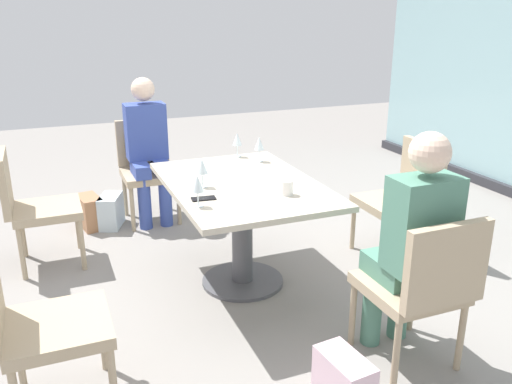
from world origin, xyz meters
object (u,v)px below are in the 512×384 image
dining_table_main (242,207)px  wine_glass_2 (198,185)px  handbag_0 (111,211)px  person_far_right (412,238)px  wine_glass_0 (202,167)px  wine_glass_3 (259,144)px  chair_front_left (32,202)px  coffee_cup (287,188)px  chair_near_window (404,192)px  chair_front_right (33,317)px  handbag_2 (90,212)px  wine_glass_1 (237,140)px  cell_phone_on_table (204,199)px  person_side_end (148,144)px  chair_far_right (422,283)px  handbag_1 (344,383)px  chair_side_end (147,164)px

dining_table_main → wine_glass_2: wine_glass_2 is taller
wine_glass_2 → handbag_0: wine_glass_2 is taller
person_far_right → wine_glass_0: 1.35m
dining_table_main → wine_glass_3: (-0.43, 0.30, 0.30)m
chair_front_left → coffee_cup: (1.14, 1.47, 0.28)m
wine_glass_0 → chair_near_window: bearing=90.1°
chair_front_right → coffee_cup: (-0.48, 1.47, 0.28)m
handbag_2 → wine_glass_2: bearing=4.4°
wine_glass_1 → cell_phone_on_table: wine_glass_1 is taller
chair_near_window → wine_glass_3: 1.15m
dining_table_main → wine_glass_1: size_ratio=7.29×
person_side_end → cell_phone_on_table: bearing=0.6°
chair_front_left → person_side_end: person_side_end is taller
chair_far_right → wine_glass_2: wine_glass_2 is taller
chair_far_right → wine_glass_2: bearing=-134.1°
chair_front_right → handbag_1: bearing=68.3°
dining_table_main → coffee_cup: 0.43m
chair_front_left → handbag_0: (-0.57, 0.60, -0.36)m
chair_front_right → wine_glass_3: 2.05m
dining_table_main → handbag_2: dining_table_main is taller
dining_table_main → wine_glass_2: (0.33, -0.39, 0.30)m
chair_front_left → handbag_2: chair_front_left is taller
handbag_0 → dining_table_main: bearing=48.6°
dining_table_main → handbag_0: bearing=-153.1°
wine_glass_2 → person_side_end: bearing=178.5°
coffee_cup → cell_phone_on_table: coffee_cup is taller
cell_phone_on_table → handbag_1: size_ratio=0.48×
chair_side_end → coffee_cup: 1.92m
chair_far_right → wine_glass_0: (-1.20, -0.78, 0.37)m
chair_far_right → chair_side_end: bearing=-162.4°
chair_front_right → handbag_0: size_ratio=2.90×
dining_table_main → wine_glass_0: bearing=-89.4°
wine_glass_2 → chair_front_left: bearing=-141.4°
person_side_end → coffee_cup: (1.72, 0.51, 0.08)m
coffee_cup → handbag_2: coffee_cup is taller
chair_side_end → handbag_2: bearing=-82.0°
person_side_end → person_far_right: 2.63m
dining_table_main → wine_glass_1: wine_glass_1 is taller
dining_table_main → handbag_2: bearing=-148.5°
dining_table_main → cell_phone_on_table: cell_phone_on_table is taller
dining_table_main → chair_far_right: size_ratio=1.55×
chair_far_right → handbag_1: size_ratio=2.90×
person_side_end → handbag_0: (0.01, -0.36, -0.56)m
chair_front_right → cell_phone_on_table: chair_front_right is taller
chair_side_end → wine_glass_0: size_ratio=4.70×
coffee_cup → handbag_1: 1.19m
wine_glass_2 → cell_phone_on_table: 0.18m
chair_far_right → handbag_2: 2.99m
chair_near_window → person_side_end: bearing=-130.2°
chair_front_left → person_side_end: size_ratio=0.69×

